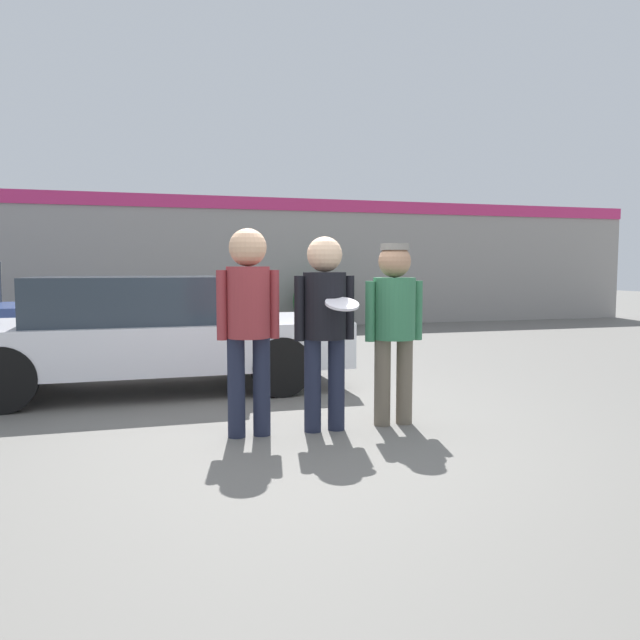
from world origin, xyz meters
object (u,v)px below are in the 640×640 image
Objects in this scene: parked_car_near at (145,331)px; person_right at (394,316)px; person_left at (248,312)px; shrub at (320,301)px; person_middle_with_frisbee at (325,315)px.

person_right is at bearing -47.90° from parked_car_near.
person_left is 1.36× the size of shrub.
person_left is 0.68m from person_middle_with_frisbee.
person_middle_with_frisbee is at bearing -177.13° from person_right.
parked_car_near reaches higher than shrub.
person_middle_with_frisbee is 1.31× the size of shrub.
parked_car_near is at bearing 108.62° from person_left.
parked_car_near is (-1.49, 2.43, -0.34)m from person_middle_with_frisbee.
shrub is (3.29, 8.89, -0.42)m from person_left.
person_right is 1.27× the size of shrub.
shrub is (2.61, 8.90, -0.38)m from person_middle_with_frisbee.
person_left reaches higher than person_right.
person_middle_with_frisbee is 2.87m from parked_car_near.
parked_car_near is (-0.81, 2.42, -0.38)m from person_left.
person_right is 3.24m from parked_car_near.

